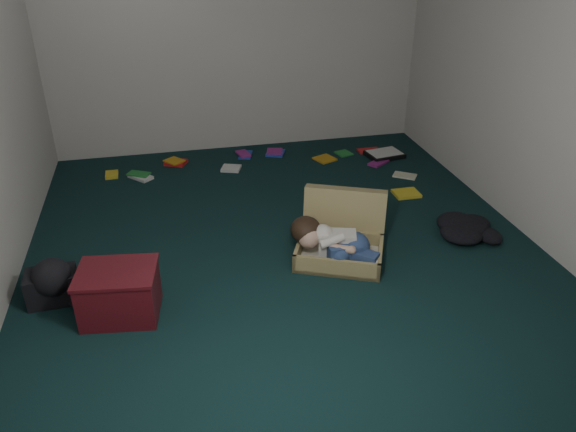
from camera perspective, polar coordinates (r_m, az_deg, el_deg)
name	(u,v)px	position (r m, az deg, el deg)	size (l,w,h in m)	color
floor	(284,246)	(4.52, -0.42, -3.02)	(4.50, 4.50, 0.00)	black
wall_back	(237,29)	(6.17, -5.24, 18.41)	(4.50, 4.50, 0.00)	silver
wall_front	(421,255)	(2.03, 13.37, -3.89)	(4.50, 4.50, 0.00)	silver
wall_right	(538,70)	(4.83, 24.07, 13.37)	(4.50, 4.50, 0.00)	silver
suitcase	(342,237)	(4.38, 5.46, -2.10)	(0.85, 0.84, 0.48)	#A08F58
person	(334,242)	(4.23, 4.65, -2.67)	(0.62, 0.53, 0.29)	silver
maroon_bin	(119,293)	(3.86, -16.76, -7.48)	(0.55, 0.46, 0.35)	#4D0F16
backpack	(52,285)	(4.18, -22.86, -6.50)	(0.41, 0.33, 0.25)	black
clothing_pile	(469,226)	(4.87, 17.89, -1.02)	(0.48, 0.40, 0.15)	black
paper_tray	(384,154)	(6.29, 9.77, 6.20)	(0.42, 0.34, 0.05)	black
book_scatter	(284,165)	(5.96, -0.38, 5.21)	(3.10, 1.56, 0.02)	yellow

